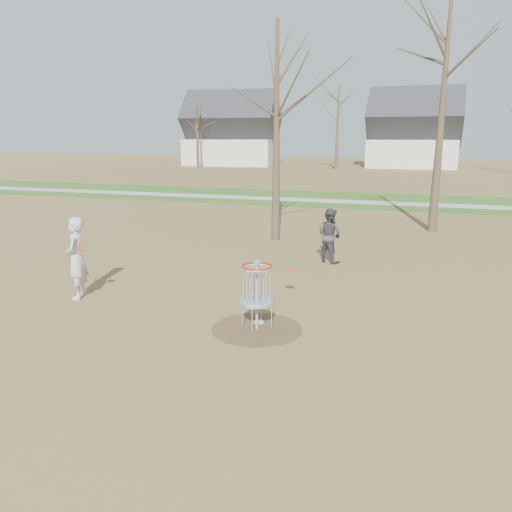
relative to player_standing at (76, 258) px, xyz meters
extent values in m
plane|color=brown|center=(4.58, -0.60, -0.95)|extent=(160.00, 160.00, 0.00)
cube|color=#2D5119|center=(4.58, 20.40, -0.95)|extent=(160.00, 8.00, 0.01)
cube|color=#9E9E99|center=(4.58, 19.40, -0.94)|extent=(160.00, 1.50, 0.01)
cylinder|color=#47331E|center=(4.58, -0.60, -0.95)|extent=(1.80, 1.80, 0.01)
imported|color=silver|center=(0.00, 0.00, 0.00)|extent=(0.67, 0.81, 1.90)
imported|color=#37363C|center=(5.00, 5.19, -0.14)|extent=(0.99, 0.91, 1.63)
cylinder|color=silver|center=(4.51, -0.28, -0.93)|extent=(0.22, 0.22, 0.02)
cylinder|color=#DA460B|center=(4.76, 1.36, -0.24)|extent=(0.22, 0.22, 0.06)
cylinder|color=#FF2F0D|center=(0.32, -0.23, 0.25)|extent=(0.22, 0.22, 0.02)
cylinder|color=#9EA3AD|center=(4.58, -0.60, -0.28)|extent=(0.05, 0.05, 1.35)
cylinder|color=#9EA3AD|center=(4.58, -0.60, -0.40)|extent=(0.64, 0.64, 0.04)
torus|color=#9EA3AD|center=(4.58, -0.60, 0.30)|extent=(0.60, 0.60, 0.04)
torus|color=red|center=(4.58, -0.60, 0.33)|extent=(0.60, 0.60, 0.04)
cone|color=#382B1E|center=(2.58, 7.90, 2.80)|extent=(0.32, 0.32, 7.50)
cone|color=#382B1E|center=(8.08, 11.40, 3.30)|extent=(0.36, 0.36, 8.50)
cone|color=#382B1E|center=(-17.42, 45.40, 3.05)|extent=(0.36, 0.36, 8.00)
cone|color=#382B1E|center=(-1.42, 47.40, 3.55)|extent=(0.40, 0.40, 9.00)
cube|color=silver|center=(-15.42, 51.40, 0.65)|extent=(11.46, 7.75, 3.20)
pyramid|color=#2D2D33|center=(-15.42, 51.40, 4.02)|extent=(12.01, 7.79, 3.55)
cube|color=silver|center=(6.58, 53.40, 0.65)|extent=(10.24, 7.34, 3.20)
pyramid|color=#2D2D33|center=(6.58, 53.40, 4.02)|extent=(10.74, 7.36, 3.55)
camera|label=1|loc=(7.38, -9.37, 2.76)|focal=35.00mm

